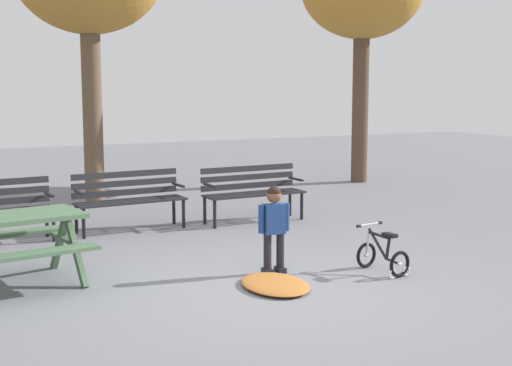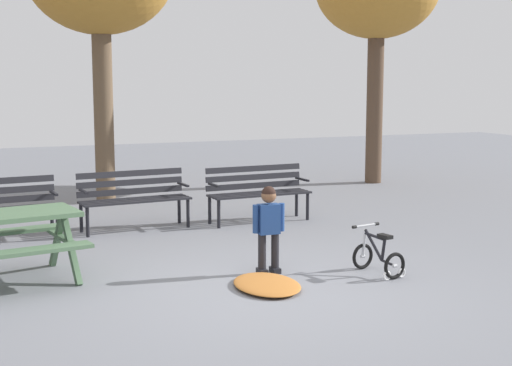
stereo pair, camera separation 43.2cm
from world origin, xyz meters
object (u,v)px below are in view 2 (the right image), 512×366
(park_bench_right, at_px, (257,189))
(kids_bicycle, at_px, (379,257))
(child_standing, at_px, (269,223))
(park_bench_left, at_px, (133,195))

(park_bench_right, xyz_separation_m, kids_bicycle, (0.03, -3.40, -0.31))
(child_standing, height_order, kids_bicycle, child_standing)
(park_bench_right, xyz_separation_m, child_standing, (-1.10, -2.89, 0.07))
(park_bench_right, height_order, kids_bicycle, park_bench_right)
(park_bench_left, xyz_separation_m, child_standing, (0.81, -3.04, 0.07))
(child_standing, bearing_deg, kids_bicycle, -24.66)
(kids_bicycle, bearing_deg, park_bench_right, 90.46)
(park_bench_left, distance_m, child_standing, 3.15)
(park_bench_left, height_order, child_standing, child_standing)
(child_standing, bearing_deg, park_bench_right, 69.19)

